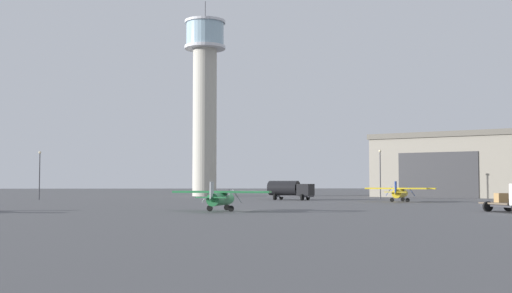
{
  "coord_description": "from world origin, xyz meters",
  "views": [
    {
      "loc": [
        -4.46,
        -63.75,
        2.94
      ],
      "look_at": [
        2.78,
        32.57,
        8.26
      ],
      "focal_mm": 44.56,
      "sensor_mm": 36.0,
      "label": 1
    }
  ],
  "objects_px": {
    "light_post_east": "(380,169)",
    "airplane_green": "(221,197)",
    "control_tower": "(205,93)",
    "truck_fuel_tanker_black": "(290,189)",
    "light_post_west": "(40,170)",
    "airplane_yellow": "(400,192)"
  },
  "relations": [
    {
      "from": "light_post_east",
      "to": "airplane_green",
      "type": "bearing_deg",
      "value": -123.36
    },
    {
      "from": "control_tower",
      "to": "truck_fuel_tanker_black",
      "type": "xyz_separation_m",
      "value": [
        13.66,
        -26.95,
        -19.04
      ]
    },
    {
      "from": "light_post_west",
      "to": "truck_fuel_tanker_black",
      "type": "bearing_deg",
      "value": -6.49
    },
    {
      "from": "airplane_green",
      "to": "light_post_east",
      "type": "height_order",
      "value": "light_post_east"
    },
    {
      "from": "light_post_west",
      "to": "light_post_east",
      "type": "relative_size",
      "value": 0.95
    },
    {
      "from": "airplane_yellow",
      "to": "airplane_green",
      "type": "bearing_deg",
      "value": 162.04
    },
    {
      "from": "truck_fuel_tanker_black",
      "to": "light_post_west",
      "type": "height_order",
      "value": "light_post_west"
    },
    {
      "from": "airplane_green",
      "to": "truck_fuel_tanker_black",
      "type": "bearing_deg",
      "value": -1.12
    },
    {
      "from": "control_tower",
      "to": "airplane_yellow",
      "type": "distance_m",
      "value": 51.04
    },
    {
      "from": "airplane_yellow",
      "to": "airplane_green",
      "type": "relative_size",
      "value": 0.98
    },
    {
      "from": "control_tower",
      "to": "light_post_east",
      "type": "distance_m",
      "value": 40.44
    },
    {
      "from": "truck_fuel_tanker_black",
      "to": "light_post_west",
      "type": "distance_m",
      "value": 40.42
    },
    {
      "from": "light_post_west",
      "to": "airplane_yellow",
      "type": "bearing_deg",
      "value": -15.97
    },
    {
      "from": "control_tower",
      "to": "airplane_green",
      "type": "height_order",
      "value": "control_tower"
    },
    {
      "from": "airplane_yellow",
      "to": "light_post_east",
      "type": "distance_m",
      "value": 15.65
    },
    {
      "from": "airplane_green",
      "to": "light_post_west",
      "type": "relative_size",
      "value": 1.25
    },
    {
      "from": "airplane_yellow",
      "to": "truck_fuel_tanker_black",
      "type": "height_order",
      "value": "truck_fuel_tanker_black"
    },
    {
      "from": "truck_fuel_tanker_black",
      "to": "light_post_east",
      "type": "xyz_separation_m",
      "value": [
        15.78,
        4.15,
        3.26
      ]
    },
    {
      "from": "truck_fuel_tanker_black",
      "to": "light_post_east",
      "type": "distance_m",
      "value": 16.64
    },
    {
      "from": "airplane_green",
      "to": "light_post_east",
      "type": "xyz_separation_m",
      "value": [
        27.46,
        41.7,
        3.58
      ]
    },
    {
      "from": "truck_fuel_tanker_black",
      "to": "control_tower",
      "type": "bearing_deg",
      "value": 148.55
    },
    {
      "from": "control_tower",
      "to": "airplane_yellow",
      "type": "height_order",
      "value": "control_tower"
    }
  ]
}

